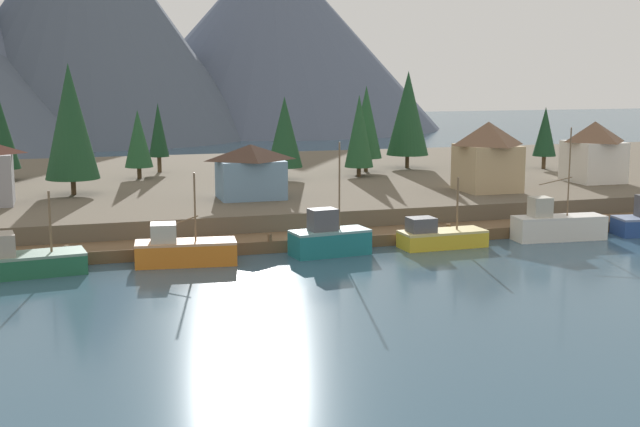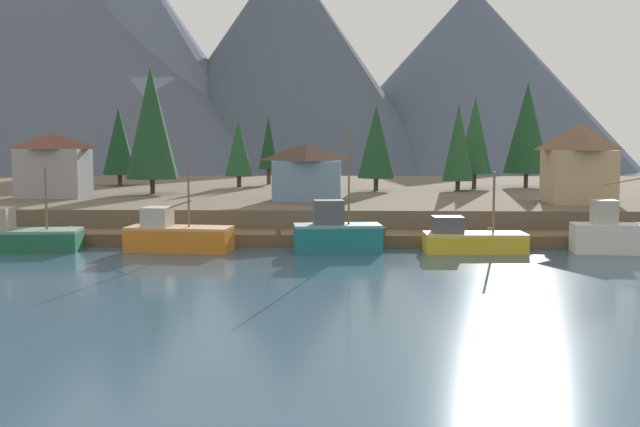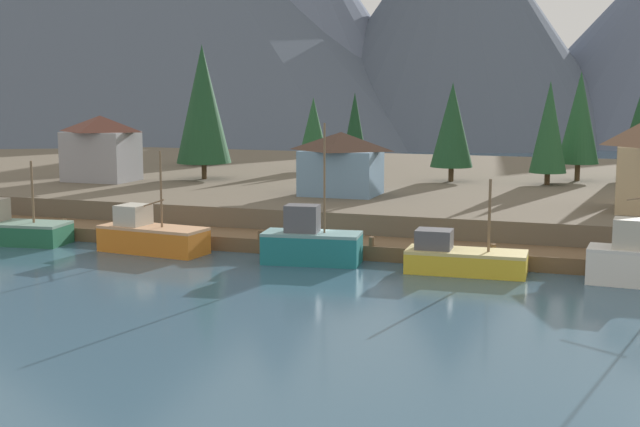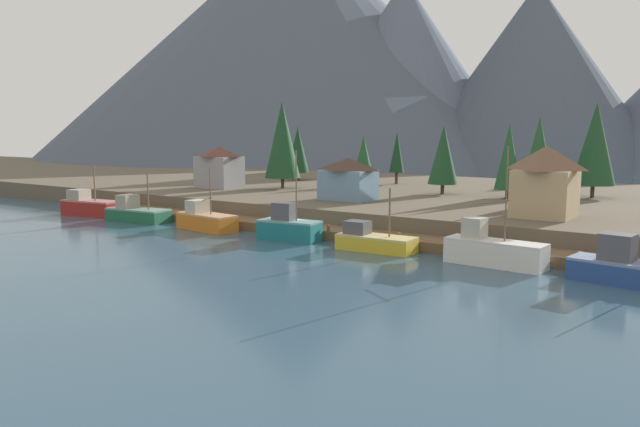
{
  "view_description": "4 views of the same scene",
  "coord_description": "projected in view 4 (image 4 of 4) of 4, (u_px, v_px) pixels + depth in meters",
  "views": [
    {
      "loc": [
        -20.02,
        -67.27,
        14.87
      ],
      "look_at": [
        1.1,
        2.84,
        2.63
      ],
      "focal_mm": 48.36,
      "sensor_mm": 36.0,
      "label": 1
    },
    {
      "loc": [
        1.36,
        -59.64,
        8.52
      ],
      "look_at": [
        -0.97,
        3.99,
        2.26
      ],
      "focal_mm": 44.49,
      "sensor_mm": 36.0,
      "label": 2
    },
    {
      "loc": [
        18.81,
        -53.67,
        11.41
      ],
      "look_at": [
        -0.62,
        3.13,
        2.54
      ],
      "focal_mm": 47.95,
      "sensor_mm": 36.0,
      "label": 3
    },
    {
      "loc": [
        38.41,
        -50.61,
        11.04
      ],
      "look_at": [
        0.5,
        3.65,
        2.14
      ],
      "focal_mm": 34.37,
      "sensor_mm": 36.0,
      "label": 4
    }
  ],
  "objects": [
    {
      "name": "conifer_back_left",
      "position": [
        595.0,
        144.0,
        78.36
      ],
      "size": [
        5.33,
        5.33,
        12.24
      ],
      "color": "#4C3823",
      "rests_on": "shoreline_bank"
    },
    {
      "name": "conifer_back_right",
      "position": [
        509.0,
        157.0,
        78.14
      ],
      "size": [
        3.38,
        3.38,
        9.55
      ],
      "color": "#4C3823",
      "rests_on": "shoreline_bank"
    },
    {
      "name": "fishing_boat_white",
      "position": [
        493.0,
        250.0,
        50.61
      ],
      "size": [
        8.33,
        3.02,
        9.91
      ],
      "rotation": [
        0.0,
        0.0,
        -0.07
      ],
      "color": "silver",
      "rests_on": "ground_plane"
    },
    {
      "name": "dock",
      "position": [
        307.0,
        230.0,
        65.94
      ],
      "size": [
        80.0,
        4.0,
        1.6
      ],
      "color": "brown",
      "rests_on": "ground_plane"
    },
    {
      "name": "conifer_mid_left",
      "position": [
        282.0,
        140.0,
        91.54
      ],
      "size": [
        5.35,
        5.35,
        13.06
      ],
      "color": "#4C3823",
      "rests_on": "shoreline_bank"
    },
    {
      "name": "house_grey",
      "position": [
        219.0,
        167.0,
        93.15
      ],
      "size": [
        6.64,
        4.92,
        6.27
      ],
      "color": "gray",
      "rests_on": "shoreline_bank"
    },
    {
      "name": "ground_plane",
      "position": [
        388.0,
        220.0,
        80.71
      ],
      "size": [
        400.0,
        400.0,
        1.0
      ],
      "primitive_type": "cube",
      "color": "#335166"
    },
    {
      "name": "fishing_boat_teal",
      "position": [
        289.0,
        227.0,
        62.45
      ],
      "size": [
        6.63,
        3.43,
        9.17
      ],
      "rotation": [
        0.0,
        0.0,
        0.12
      ],
      "color": "#196B70",
      "rests_on": "ground_plane"
    },
    {
      "name": "mountain_west_peak",
      "position": [
        296.0,
        44.0,
        222.93
      ],
      "size": [
        184.9,
        184.9,
        85.19
      ],
      "primitive_type": "cone",
      "color": "#475160",
      "rests_on": "ground_plane"
    },
    {
      "name": "mountain_central_peak",
      "position": [
        403.0,
        74.0,
        193.33
      ],
      "size": [
        78.6,
        78.6,
        58.02
      ],
      "primitive_type": "cone",
      "color": "slate",
      "rests_on": "ground_plane"
    },
    {
      "name": "conifer_near_left",
      "position": [
        443.0,
        155.0,
        83.2
      ],
      "size": [
        4.05,
        4.05,
        9.41
      ],
      "color": "#4C3823",
      "rests_on": "shoreline_bank"
    },
    {
      "name": "fishing_boat_red",
      "position": [
        90.0,
        206.0,
        80.87
      ],
      "size": [
        8.54,
        4.12,
        6.78
      ],
      "rotation": [
        0.0,
        0.0,
        0.16
      ],
      "color": "maroon",
      "rests_on": "ground_plane"
    },
    {
      "name": "conifer_centre",
      "position": [
        363.0,
        156.0,
        96.74
      ],
      "size": [
        3.24,
        3.24,
        7.89
      ],
      "color": "#4C3823",
      "rests_on": "shoreline_bank"
    },
    {
      "name": "house_blue",
      "position": [
        348.0,
        178.0,
        76.6
      ],
      "size": [
        6.53,
        4.97,
        5.26
      ],
      "color": "#6689A8",
      "rests_on": "shoreline_bank"
    },
    {
      "name": "fishing_boat_yellow",
      "position": [
        374.0,
        241.0,
        57.04
      ],
      "size": [
        7.46,
        3.08,
        5.92
      ],
      "rotation": [
        0.0,
        0.0,
        0.04
      ],
      "color": "gold",
      "rests_on": "ground_plane"
    },
    {
      "name": "mountain_east_peak",
      "position": [
        534.0,
        78.0,
        175.84
      ],
      "size": [
        73.25,
        73.25,
        52.72
      ],
      "primitive_type": "cone",
      "color": "#475160",
      "rests_on": "ground_plane"
    },
    {
      "name": "fishing_boat_blue",
      "position": [
        627.0,
        268.0,
        44.44
      ],
      "size": [
        8.51,
        4.02,
        5.69
      ],
      "rotation": [
        0.0,
        0.0,
        -0.14
      ],
      "color": "navy",
      "rests_on": "ground_plane"
    },
    {
      "name": "conifer_mid_right",
      "position": [
        539.0,
        150.0,
        80.26
      ],
      "size": [
        3.87,
        3.87,
        10.5
      ],
      "color": "#4C3823",
      "rests_on": "shoreline_bank"
    },
    {
      "name": "fishing_boat_green",
      "position": [
        137.0,
        213.0,
        75.52
      ],
      "size": [
        8.49,
        4.04,
        6.14
      ],
      "rotation": [
        0.0,
        0.0,
        0.12
      ],
      "color": "#1E5B3D",
      "rests_on": "ground_plane"
    },
    {
      "name": "conifer_far_left",
      "position": [
        298.0,
        150.0,
        107.13
      ],
      "size": [
        4.01,
        4.01,
        9.35
      ],
      "color": "#4C3823",
      "rests_on": "shoreline_bank"
    },
    {
      "name": "conifer_far_right",
      "position": [
        397.0,
        153.0,
        99.62
      ],
      "size": [
        2.44,
        2.44,
        8.43
      ],
      "color": "#4C3823",
      "rests_on": "shoreline_bank"
    },
    {
      "name": "house_tan",
      "position": [
        545.0,
        181.0,
        61.07
      ],
      "size": [
        5.78,
        6.0,
        7.14
      ],
      "color": "tan",
      "rests_on": "shoreline_bank"
    },
    {
      "name": "fishing_boat_orange",
      "position": [
        206.0,
        220.0,
        69.12
      ],
      "size": [
        7.97,
        3.66,
        7.12
      ],
      "rotation": [
        0.0,
        0.0,
        -0.11
      ],
      "color": "#CC6B1E",
      "rests_on": "ground_plane"
    },
    {
      "name": "shoreline_bank",
      "position": [
        427.0,
        198.0,
        90.22
      ],
      "size": [
        400.0,
        56.0,
        2.5
      ],
      "primitive_type": "cube",
      "color": "brown",
      "rests_on": "ground_plane"
    }
  ]
}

